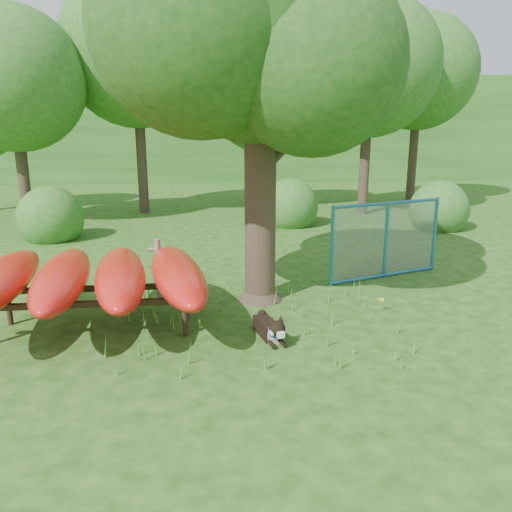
{
  "coord_description": "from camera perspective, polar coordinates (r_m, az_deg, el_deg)",
  "views": [
    {
      "loc": [
        -0.52,
        -6.72,
        3.04
      ],
      "look_at": [
        0.2,
        1.2,
        1.0
      ],
      "focal_mm": 35.0,
      "sensor_mm": 36.0,
      "label": 1
    }
  ],
  "objects": [
    {
      "name": "ground",
      "position": [
        7.39,
        -0.72,
        -9.89
      ],
      "size": [
        80.0,
        80.0,
        0.0
      ],
      "primitive_type": "plane",
      "color": "#1A450D",
      "rests_on": "ground"
    },
    {
      "name": "shrub_left",
      "position": [
        15.22,
        -22.2,
        1.78
      ],
      "size": [
        1.8,
        1.8,
        1.8
      ],
      "primitive_type": "sphere",
      "color": "#27601F",
      "rests_on": "ground"
    },
    {
      "name": "fence_section",
      "position": [
        10.64,
        14.63,
        1.78
      ],
      "size": [
        2.59,
        1.03,
        2.67
      ],
      "rotation": [
        0.0,
        0.0,
        0.36
      ],
      "color": "teal",
      "rests_on": "ground"
    },
    {
      "name": "kayak_rack",
      "position": [
        7.95,
        -18.28,
        -2.34
      ],
      "size": [
        3.77,
        3.34,
        1.11
      ],
      "rotation": [
        0.0,
        0.0,
        0.02
      ],
      "color": "black",
      "rests_on": "ground"
    },
    {
      "name": "bg_tree_b",
      "position": [
        19.06,
        -13.59,
        21.76
      ],
      "size": [
        5.2,
        5.2,
        8.22
      ],
      "color": "#33251C",
      "rests_on": "ground"
    },
    {
      "name": "shrub_mid",
      "position": [
        16.21,
        3.87,
        3.54
      ],
      "size": [
        1.8,
        1.8,
        1.8
      ],
      "primitive_type": "sphere",
      "color": "#27601F",
      "rests_on": "ground"
    },
    {
      "name": "oak_tree",
      "position": [
        8.83,
        0.18,
        24.62
      ],
      "size": [
        5.18,
        4.7,
        6.91
      ],
      "rotation": [
        0.0,
        0.0,
        0.29
      ],
      "color": "#33251C",
      "rests_on": "ground"
    },
    {
      "name": "bg_tree_c",
      "position": [
        19.85,
        0.71,
        17.46
      ],
      "size": [
        4.0,
        4.0,
        6.12
      ],
      "color": "#33251C",
      "rests_on": "ground"
    },
    {
      "name": "wildflower_clump",
      "position": [
        8.77,
        14.09,
        -4.97
      ],
      "size": [
        0.11,
        0.11,
        0.25
      ],
      "rotation": [
        0.0,
        0.0,
        -0.25
      ],
      "color": "#56902F",
      "rests_on": "ground"
    },
    {
      "name": "bg_tree_e",
      "position": [
        22.51,
        18.15,
        19.3
      ],
      "size": [
        4.6,
        4.6,
        7.55
      ],
      "color": "#33251C",
      "rests_on": "ground"
    },
    {
      "name": "wooded_hillside",
      "position": [
        34.72,
        -4.45,
        14.27
      ],
      "size": [
        80.0,
        12.0,
        6.0
      ],
      "primitive_type": "cube",
      "color": "#27601F",
      "rests_on": "ground"
    },
    {
      "name": "wooden_post",
      "position": [
        8.93,
        -11.09,
        -1.57
      ],
      "size": [
        0.32,
        0.12,
        1.18
      ],
      "rotation": [
        0.0,
        0.0,
        0.11
      ],
      "color": "#6C5F51",
      "rests_on": "ground"
    },
    {
      "name": "husky_dog",
      "position": [
        7.46,
        1.67,
        -8.3
      ],
      "size": [
        0.43,
        1.03,
        0.46
      ],
      "rotation": [
        0.0,
        0.0,
        0.23
      ],
      "color": "black",
      "rests_on": "ground"
    },
    {
      "name": "bg_tree_a",
      "position": [
        17.82,
        -26.08,
        17.65
      ],
      "size": [
        4.4,
        4.4,
        6.7
      ],
      "color": "#33251C",
      "rests_on": "ground"
    },
    {
      "name": "shrub_right",
      "position": [
        16.59,
        19.99,
        2.95
      ],
      "size": [
        1.8,
        1.8,
        1.8
      ],
      "primitive_type": "sphere",
      "color": "#27601F",
      "rests_on": "ground"
    },
    {
      "name": "bg_tree_d",
      "position": [
        18.67,
        12.87,
        20.33
      ],
      "size": [
        4.8,
        4.8,
        7.5
      ],
      "color": "#33251C",
      "rests_on": "ground"
    }
  ]
}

